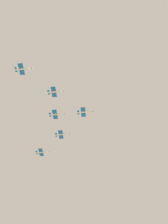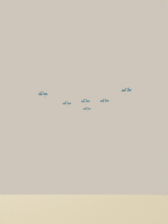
{
  "view_description": "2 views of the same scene",
  "coord_description": "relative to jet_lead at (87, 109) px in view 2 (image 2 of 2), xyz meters",
  "views": [
    {
      "loc": [
        -49.04,
        104.13,
        2.36
      ],
      "look_at": [
        7.53,
        14.83,
        148.88
      ],
      "focal_mm": 44.98,
      "sensor_mm": 36.0,
      "label": 1
    },
    {
      "loc": [
        137.34,
        95.17,
        84.94
      ],
      "look_at": [
        8.9,
        12.19,
        145.94
      ],
      "focal_mm": 27.07,
      "sensor_mm": 36.0,
      "label": 2
    }
  ],
  "objects": [
    {
      "name": "jet_lead",
      "position": [
        0.0,
        0.0,
        0.0
      ],
      "size": [
        10.14,
        7.97,
        2.19
      ],
      "rotation": [
        0.0,
        0.0,
        2.05
      ],
      "color": "white"
    },
    {
      "name": "jet_port_inner",
      "position": [
        22.54,
        -7.06,
        -1.13
      ],
      "size": [
        10.14,
        7.97,
        2.19
      ],
      "rotation": [
        0.0,
        0.0,
        2.05
      ],
      "color": "white"
    },
    {
      "name": "jet_starboard_inner",
      "position": [
        7.06,
        22.54,
        -0.01
      ],
      "size": [
        10.14,
        7.97,
        2.19
      ],
      "rotation": [
        0.0,
        0.0,
        2.05
      ],
      "color": "white"
    },
    {
      "name": "jet_port_outer",
      "position": [
        16.28,
        8.52,
        -0.44
      ],
      "size": [
        10.14,
        7.97,
        2.19
      ],
      "rotation": [
        0.0,
        0.0,
        2.05
      ],
      "color": "white"
    },
    {
      "name": "jet_starboard_outer",
      "position": [
        45.08,
        -14.11,
        0.34
      ],
      "size": [
        10.14,
        7.97,
        2.19
      ],
      "rotation": [
        0.0,
        0.0,
        2.05
      ],
      "color": "white"
    },
    {
      "name": "jet_center_rear",
      "position": [
        14.11,
        45.08,
        0.46
      ],
      "size": [
        10.14,
        7.97,
        2.19
      ],
      "rotation": [
        0.0,
        0.0,
        2.05
      ],
      "color": "white"
    }
  ]
}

